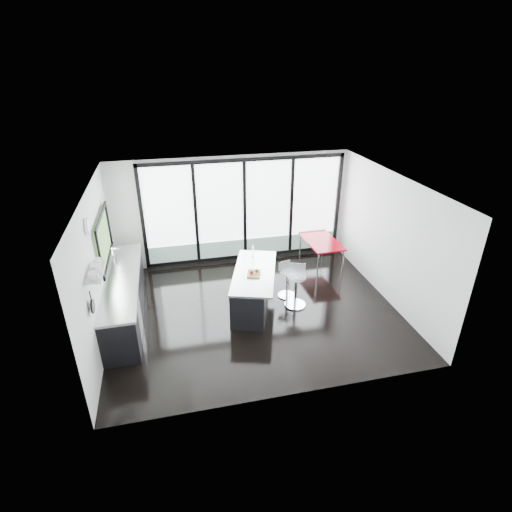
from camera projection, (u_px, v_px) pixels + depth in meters
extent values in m
cube|color=black|center=(255.00, 310.00, 8.65)|extent=(6.00, 5.00, 0.00)
cube|color=white|center=(254.00, 184.00, 7.40)|extent=(6.00, 5.00, 0.00)
cube|color=silver|center=(233.00, 210.00, 10.21)|extent=(6.00, 0.00, 2.80)
cube|color=white|center=(244.00, 210.00, 10.24)|extent=(5.00, 0.02, 2.50)
cube|color=slate|center=(245.00, 247.00, 10.66)|extent=(5.00, 0.02, 0.44)
cube|color=black|center=(196.00, 214.00, 9.95)|extent=(0.08, 0.04, 2.50)
cube|color=black|center=(245.00, 210.00, 10.21)|extent=(0.08, 0.04, 2.50)
cube|color=black|center=(291.00, 207.00, 10.46)|extent=(0.08, 0.04, 2.50)
cube|color=silver|center=(293.00, 324.00, 5.85)|extent=(6.00, 0.00, 2.80)
cube|color=silver|center=(98.00, 268.00, 7.42)|extent=(0.00, 5.00, 2.80)
cube|color=#466B37|center=(103.00, 239.00, 8.12)|extent=(0.02, 1.60, 0.90)
cube|color=#AAADAF|center=(96.00, 272.00, 6.55)|extent=(0.25, 0.80, 0.03)
cylinder|color=white|center=(87.00, 226.00, 6.74)|extent=(0.04, 0.30, 0.30)
cylinder|color=black|center=(93.00, 306.00, 6.36)|extent=(0.03, 0.24, 0.24)
cube|color=silver|center=(389.00, 238.00, 8.63)|extent=(0.00, 5.00, 2.80)
cube|color=black|center=(125.00, 298.00, 8.26)|extent=(0.65, 3.20, 0.87)
cube|color=#AAADAF|center=(121.00, 279.00, 8.06)|extent=(0.69, 3.24, 0.05)
cube|color=#AAADAF|center=(123.00, 268.00, 8.49)|extent=(0.45, 0.48, 0.06)
cylinder|color=silver|center=(114.00, 258.00, 8.35)|extent=(0.02, 0.02, 0.44)
cube|color=#AAADAF|center=(139.00, 317.00, 7.68)|extent=(0.03, 0.60, 0.80)
cube|color=black|center=(251.00, 289.00, 8.69)|extent=(1.24, 2.09, 0.78)
cube|color=#AAADAF|center=(254.00, 272.00, 8.50)|extent=(1.43, 2.20, 0.05)
cube|color=#B18746|center=(254.00, 274.00, 8.36)|extent=(0.37, 0.42, 0.03)
sphere|color=maroon|center=(252.00, 272.00, 8.30)|extent=(0.10, 0.10, 0.08)
sphere|color=brown|center=(257.00, 271.00, 8.38)|extent=(0.09, 0.09, 0.08)
cylinder|color=silver|center=(253.00, 252.00, 9.04)|extent=(0.08, 0.08, 0.25)
cylinder|color=silver|center=(296.00, 291.00, 8.65)|extent=(0.61, 0.61, 0.74)
cylinder|color=silver|center=(287.00, 284.00, 9.02)|extent=(0.51, 0.51, 0.64)
cube|color=maroon|center=(321.00, 253.00, 10.34)|extent=(0.80, 1.36, 0.72)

